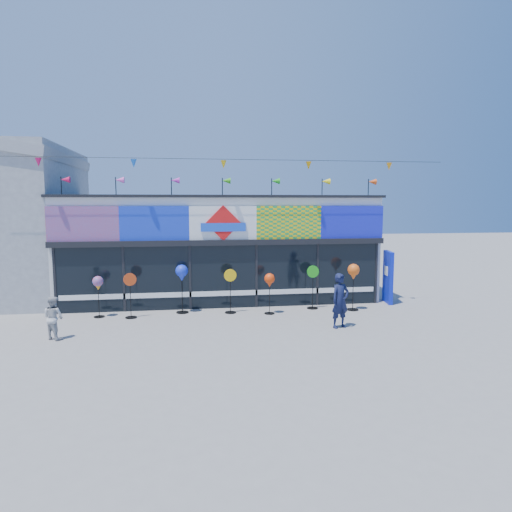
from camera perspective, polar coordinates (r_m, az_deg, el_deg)
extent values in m
plane|color=gray|center=(13.48, -2.90, -9.79)|extent=(80.00, 80.00, 0.00)
cube|color=silver|center=(19.00, -4.69, 1.17)|extent=(12.00, 5.00, 4.00)
cube|color=black|center=(16.57, -4.08, -2.60)|extent=(11.60, 0.12, 2.30)
cube|color=black|center=(16.38, -4.10, 1.69)|extent=(12.00, 0.30, 0.20)
cube|color=white|center=(16.65, -4.05, -4.66)|extent=(11.40, 0.10, 0.18)
cube|color=black|center=(18.91, -4.75, 7.36)|extent=(12.20, 5.20, 0.10)
cube|color=black|center=(17.14, -23.82, -2.85)|extent=(0.08, 0.14, 2.30)
cube|color=black|center=(16.67, -16.17, -2.80)|extent=(0.08, 0.14, 2.30)
cube|color=black|center=(16.52, -8.23, -2.69)|extent=(0.08, 0.14, 2.30)
cube|color=black|center=(16.70, 0.04, -2.52)|extent=(0.08, 0.14, 2.30)
cube|color=black|center=(17.18, 7.65, -2.31)|extent=(0.08, 0.14, 2.30)
cube|color=black|center=(17.95, 14.73, -2.09)|extent=(0.08, 0.14, 2.30)
cube|color=red|center=(16.69, -20.83, 3.78)|extent=(2.40, 0.08, 1.20)
cube|color=blue|center=(16.35, -12.57, 4.00)|extent=(2.40, 0.08, 1.20)
cube|color=white|center=(16.35, -4.13, 4.14)|extent=(2.40, 0.08, 1.20)
cube|color=yellow|center=(16.71, 4.13, 4.20)|extent=(2.40, 0.08, 1.20)
cube|color=#1820CF|center=(17.39, 11.89, 4.17)|extent=(2.40, 0.08, 1.20)
cube|color=red|center=(16.29, -4.11, 4.13)|extent=(1.27, 0.06, 1.27)
cube|color=blue|center=(16.28, -4.10, 3.60)|extent=(1.60, 0.05, 0.30)
cube|color=blue|center=(16.84, -18.20, -3.33)|extent=(0.78, 0.03, 0.78)
cube|color=#F45175|center=(16.65, -14.23, -2.56)|extent=(0.92, 0.03, 0.92)
cube|color=yellow|center=(16.52, -10.21, -1.51)|extent=(0.78, 0.03, 0.78)
cube|color=#1917C5|center=(16.61, -6.11, -3.16)|extent=(0.92, 0.03, 0.92)
cube|color=#F351C1|center=(16.64, -2.08, -1.99)|extent=(0.78, 0.03, 0.78)
cube|color=#1D9617|center=(16.79, 1.91, -1.44)|extent=(0.92, 0.03, 0.92)
cube|color=gold|center=(17.11, 5.78, -2.95)|extent=(0.78, 0.03, 0.78)
cube|color=green|center=(17.40, 9.55, -1.98)|extent=(0.92, 0.03, 0.92)
cylinder|color=black|center=(17.07, -23.16, 7.93)|extent=(0.03, 0.03, 0.70)
cone|color=#DA144D|center=(17.05, -22.74, 8.79)|extent=(0.30, 0.22, 0.22)
cylinder|color=black|center=(16.71, -17.12, 8.21)|extent=(0.03, 0.03, 0.70)
cone|color=#F451CA|center=(16.70, -16.67, 9.08)|extent=(0.30, 0.22, 0.22)
cylinder|color=black|center=(16.54, -10.53, 8.41)|extent=(0.03, 0.03, 0.70)
cone|color=#C029B9|center=(16.54, -10.05, 9.29)|extent=(0.30, 0.22, 0.22)
cylinder|color=black|center=(16.57, -4.23, 8.50)|extent=(0.03, 0.03, 0.70)
cone|color=green|center=(16.59, -3.75, 9.37)|extent=(0.30, 0.22, 0.22)
cylinder|color=black|center=(16.80, 1.97, 8.49)|extent=(0.03, 0.03, 0.70)
cone|color=#19A41B|center=(16.84, 2.45, 9.33)|extent=(0.30, 0.22, 0.22)
cylinder|color=black|center=(17.25, 8.26, 8.38)|extent=(0.03, 0.03, 0.70)
cone|color=yellow|center=(17.30, 8.72, 9.19)|extent=(0.30, 0.22, 0.22)
cylinder|color=black|center=(17.85, 13.86, 8.20)|extent=(0.03, 0.03, 0.70)
cone|color=#E14A15|center=(17.91, 14.30, 8.98)|extent=(0.30, 0.22, 0.22)
cylinder|color=black|center=(15.99, -4.08, 11.98)|extent=(16.00, 0.01, 0.01)
cone|color=#D91455|center=(16.62, -25.55, 10.53)|extent=(0.20, 0.20, 0.28)
cone|color=blue|center=(16.02, -15.04, 11.11)|extent=(0.20, 0.20, 0.28)
cone|color=yellow|center=(15.97, -4.08, 11.34)|extent=(0.20, 0.20, 0.28)
cone|color=orange|center=(16.47, 6.59, 11.17)|extent=(0.20, 0.20, 0.28)
cone|color=orange|center=(17.49, 16.30, 10.68)|extent=(0.20, 0.20, 0.28)
cube|color=#0C1EBE|center=(18.18, 16.17, -2.54)|extent=(0.31, 1.00, 1.98)
cube|color=white|center=(18.11, 15.97, -1.77)|extent=(0.11, 0.45, 0.35)
cylinder|color=black|center=(16.30, -18.99, -7.19)|extent=(0.35, 0.35, 0.03)
cylinder|color=black|center=(16.18, -19.07, -5.17)|extent=(0.02, 0.02, 1.15)
sphere|color=#FF9E15|center=(16.06, -19.16, -3.00)|extent=(0.35, 0.35, 0.35)
cone|color=#FF9E15|center=(16.10, -19.13, -3.78)|extent=(0.18, 0.18, 0.16)
cylinder|color=black|center=(15.89, -15.34, -7.41)|extent=(0.38, 0.38, 0.03)
cylinder|color=black|center=(15.75, -15.41, -5.16)|extent=(0.02, 0.02, 1.25)
cylinder|color=#DD4114|center=(15.63, -15.48, -2.85)|extent=(0.42, 0.16, 0.42)
cylinder|color=black|center=(16.22, -9.18, -6.96)|extent=(0.43, 0.43, 0.03)
cylinder|color=black|center=(16.07, -9.22, -4.49)|extent=(0.03, 0.03, 1.40)
sphere|color=#1933D7|center=(15.94, -9.28, -1.84)|extent=(0.43, 0.43, 0.43)
cone|color=#1933D7|center=(15.99, -9.26, -2.79)|extent=(0.21, 0.21, 0.19)
cylinder|color=black|center=(16.03, -3.21, -7.06)|extent=(0.39, 0.39, 0.03)
cylinder|color=black|center=(15.89, -3.22, -4.77)|extent=(0.02, 0.02, 1.28)
cylinder|color=yellow|center=(15.77, -3.24, -2.43)|extent=(0.43, 0.09, 0.43)
cylinder|color=black|center=(15.90, 1.69, -7.18)|extent=(0.36, 0.36, 0.03)
cylinder|color=black|center=(15.76, 1.70, -5.08)|extent=(0.02, 0.02, 1.16)
sphere|color=red|center=(15.65, 1.71, -2.83)|extent=(0.36, 0.36, 0.36)
cone|color=red|center=(15.69, 1.71, -3.64)|extent=(0.18, 0.18, 0.16)
cylinder|color=black|center=(16.78, 7.07, -6.47)|extent=(0.40, 0.40, 0.03)
cylinder|color=black|center=(16.64, 7.10, -4.24)|extent=(0.02, 0.02, 1.30)
cylinder|color=green|center=(16.53, 7.14, -1.95)|extent=(0.44, 0.07, 0.44)
cylinder|color=black|center=(16.78, 11.98, -6.57)|extent=(0.42, 0.42, 0.03)
cylinder|color=black|center=(16.63, 12.04, -4.21)|extent=(0.03, 0.03, 1.37)
sphere|color=#E65715|center=(16.51, 12.10, -1.69)|extent=(0.42, 0.42, 0.42)
cone|color=#E65715|center=(16.55, 12.08, -2.60)|extent=(0.21, 0.21, 0.19)
imported|color=#121738|center=(14.22, 10.49, -5.52)|extent=(0.72, 0.59, 1.68)
imported|color=#B8B8B8|center=(14.10, -23.99, -7.05)|extent=(0.69, 0.61, 1.23)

